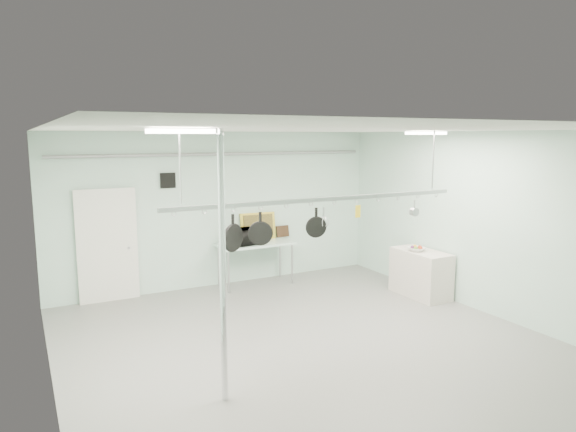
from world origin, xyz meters
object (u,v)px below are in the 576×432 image
fruit_bowl (417,249)px  skillet_mid (260,229)px  coffee_canister (258,238)px  pot_rack (323,197)px  microwave (247,236)px  side_cabinet (421,273)px  chrome_pole (223,269)px  skillet_right (316,222)px  prep_table (255,246)px  skillet_left (233,233)px

fruit_bowl → skillet_mid: bearing=-163.7°
coffee_canister → skillet_mid: bearing=-113.9°
pot_rack → microwave: bearing=86.9°
side_cabinet → microwave: microwave is taller
chrome_pole → fruit_bowl: (4.75, 2.03, -0.66)m
side_cabinet → coffee_canister: coffee_canister is taller
coffee_canister → skillet_right: size_ratio=0.46×
prep_table → side_cabinet: 3.39m
chrome_pole → prep_table: bearing=61.3°
side_cabinet → skillet_left: skillet_left is taller
coffee_canister → skillet_left: skillet_left is taller
prep_table → fruit_bowl: size_ratio=4.92×
skillet_left → skillet_right: same height
side_cabinet → skillet_right: skillet_right is taller
coffee_canister → skillet_left: (-1.88, -3.32, 0.83)m
fruit_bowl → skillet_left: bearing=-165.2°
microwave → coffee_canister: bearing=-167.7°
coffee_canister → pot_rack: bearing=-98.0°
fruit_bowl → skillet_mid: (-3.85, -1.13, 0.91)m
skillet_right → skillet_mid: bearing=-165.0°
side_cabinet → fruit_bowl: (-0.10, 0.03, 0.49)m
chrome_pole → skillet_left: (0.49, 0.90, 0.23)m
skillet_mid → side_cabinet: bearing=38.0°
side_cabinet → skillet_right: bearing=-160.2°
fruit_bowl → skillet_right: 3.30m
side_cabinet → microwave: (-2.77, 2.13, 0.62)m
pot_rack → microwave: pot_rack is taller
side_cabinet → fruit_bowl: bearing=165.5°
prep_table → pot_rack: bearing=-96.9°
microwave → fruit_bowl: size_ratio=1.84×
side_cabinet → coffee_canister: size_ratio=6.31×
chrome_pole → skillet_mid: size_ratio=6.88×
pot_rack → skillet_right: bearing=180.0°
coffee_canister → skillet_left: 3.90m
coffee_canister → skillet_mid: 3.73m
side_cabinet → skillet_mid: size_ratio=2.58×
side_cabinet → microwave: bearing=142.5°
prep_table → skillet_mid: (-1.40, -3.30, 1.02)m
chrome_pole → microwave: bearing=63.3°
microwave → skillet_right: skillet_right is taller
chrome_pole → skillet_left: 1.05m
side_cabinet → skillet_right: size_ratio=2.88×
fruit_bowl → prep_table: bearing=138.4°
pot_rack → fruit_bowl: (2.85, 1.13, -1.29)m
skillet_left → coffee_canister: bearing=32.9°
pot_rack → fruit_bowl: pot_rack is taller
chrome_pole → pot_rack: chrome_pole is taller
side_cabinet → coffee_canister: bearing=138.2°
pot_rack → microwave: (0.18, 3.23, -1.16)m
coffee_canister → skillet_right: skillet_right is taller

